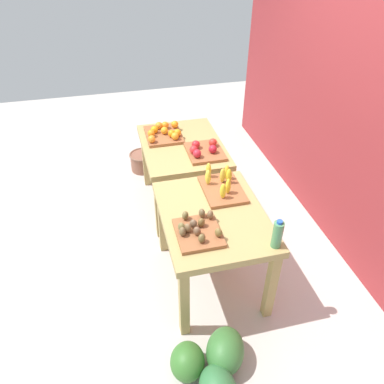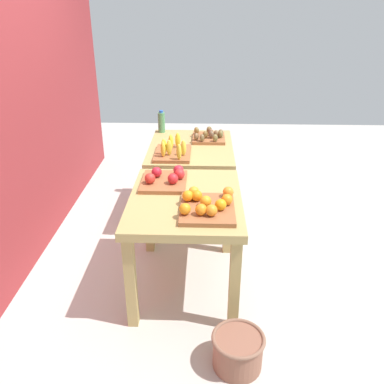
{
  "view_description": "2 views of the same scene",
  "coord_description": "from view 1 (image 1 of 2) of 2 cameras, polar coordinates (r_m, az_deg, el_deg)",
  "views": [
    {
      "loc": [
        2.66,
        -0.68,
        2.62
      ],
      "look_at": [
        -0.05,
        -0.02,
        0.53
      ],
      "focal_mm": 34.63,
      "sensor_mm": 36.0,
      "label": 1
    },
    {
      "loc": [
        -3.15,
        -0.13,
        2.03
      ],
      "look_at": [
        0.01,
        -0.03,
        0.52
      ],
      "focal_mm": 37.85,
      "sensor_mm": 36.0,
      "label": 2
    }
  ],
  "objects": [
    {
      "name": "water_bottle",
      "position": [
        2.61,
        13.02,
        -6.37
      ],
      "size": [
        0.07,
        0.07,
        0.23
      ],
      "color": "#4C8C59",
      "rests_on": "display_table_right"
    },
    {
      "name": "display_table_right",
      "position": [
        2.96,
        3.21,
        -4.97
      ],
      "size": [
        1.04,
        0.8,
        0.76
      ],
      "color": "tan",
      "rests_on": "ground_plane"
    },
    {
      "name": "kiwi_bin",
      "position": [
        2.69,
        0.87,
        -5.86
      ],
      "size": [
        0.37,
        0.32,
        0.1
      ],
      "color": "#975934",
      "rests_on": "display_table_right"
    },
    {
      "name": "ground_plane",
      "position": [
        3.79,
        0.51,
        -6.73
      ],
      "size": [
        8.0,
        8.0,
        0.0
      ],
      "primitive_type": "plane",
      "color": "#BCB6AE"
    },
    {
      "name": "banana_crate",
      "position": [
        3.1,
        4.61,
        0.96
      ],
      "size": [
        0.44,
        0.32,
        0.17
      ],
      "color": "#975934",
      "rests_on": "display_table_right"
    },
    {
      "name": "wicker_basket",
      "position": [
        4.73,
        -7.6,
        4.75
      ],
      "size": [
        0.32,
        0.32,
        0.23
      ],
      "color": "brown",
      "rests_on": "ground_plane"
    },
    {
      "name": "display_table_left",
      "position": [
        3.83,
        -1.48,
        5.97
      ],
      "size": [
        1.04,
        0.8,
        0.76
      ],
      "color": "tan",
      "rests_on": "ground_plane"
    },
    {
      "name": "back_wall",
      "position": [
        3.52,
        23.36,
        15.56
      ],
      "size": [
        4.4,
        0.12,
        3.0
      ],
      "primitive_type": "cube",
      "color": "maroon",
      "rests_on": "ground_plane"
    },
    {
      "name": "apple_bin",
      "position": [
        3.6,
        1.86,
        6.45
      ],
      "size": [
        0.4,
        0.34,
        0.11
      ],
      "color": "#975934",
      "rests_on": "display_table_left"
    },
    {
      "name": "watermelon_pile",
      "position": [
        2.82,
        3.26,
        -25.13
      ],
      "size": [
        0.64,
        0.63,
        0.27
      ],
      "color": "#306D3B",
      "rests_on": "ground_plane"
    },
    {
      "name": "orange_bin",
      "position": [
        3.91,
        -4.34,
        9.06
      ],
      "size": [
        0.44,
        0.38,
        0.11
      ],
      "color": "#975934",
      "rests_on": "display_table_left"
    }
  ]
}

